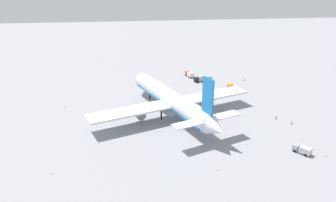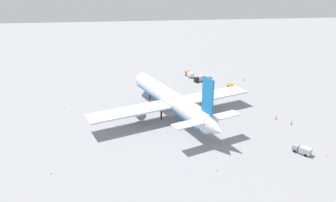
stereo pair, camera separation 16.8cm
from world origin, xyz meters
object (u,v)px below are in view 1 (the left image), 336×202
object	(u,v)px
airliner	(172,100)
ground_worker_1	(244,79)
traffic_cone_2	(65,107)
traffic_cone_1	(218,170)
traffic_cone_0	(51,174)
service_truck_1	(199,79)
service_truck_2	(190,74)
traffic_cone_3	(327,156)
service_van	(230,86)
ground_worker_2	(276,117)
ground_worker_0	(292,122)
service_truck_0	(302,149)
baggage_cart_0	(209,77)

from	to	relation	value
airliner	ground_worker_1	size ratio (longest dim) A/B	41.71
traffic_cone_2	traffic_cone_1	bearing A→B (deg)	-136.89
ground_worker_1	traffic_cone_0	xyz separation A→B (m)	(-77.52, 87.60, -0.56)
service_truck_1	ground_worker_1	world-z (taller)	service_truck_1
service_truck_2	traffic_cone_1	distance (m)	94.42
service_truck_2	traffic_cone_1	size ratio (longest dim) A/B	12.97
traffic_cone_1	traffic_cone_2	world-z (taller)	same
service_truck_1	service_truck_2	world-z (taller)	service_truck_1
traffic_cone_3	service_van	bearing A→B (deg)	7.13
service_truck_2	ground_worker_2	world-z (taller)	service_truck_2
service_truck_1	ground_worker_1	size ratio (longest dim) A/B	3.67
traffic_cone_1	ground_worker_1	bearing A→B (deg)	-25.46
service_van	ground_worker_0	bearing A→B (deg)	-168.41
service_van	service_truck_0	bearing A→B (deg)	-178.23
airliner	service_van	distance (m)	47.18
ground_worker_1	traffic_cone_2	size ratio (longest dim) A/B	3.01
ground_worker_1	traffic_cone_2	bearing A→B (deg)	105.85
airliner	ground_worker_2	size ratio (longest dim) A/B	39.74
service_truck_0	airliner	bearing A→B (deg)	46.13
airliner	traffic_cone_0	world-z (taller)	airliner
ground_worker_2	service_truck_1	bearing A→B (deg)	20.33
service_truck_2	traffic_cone_2	bearing A→B (deg)	120.56
ground_worker_2	traffic_cone_0	size ratio (longest dim) A/B	3.16
service_truck_2	traffic_cone_2	size ratio (longest dim) A/B	12.97
service_truck_2	airliner	bearing A→B (deg)	160.61
service_truck_2	ground_worker_1	distance (m)	30.67
service_van	ground_worker_0	world-z (taller)	service_van
service_truck_1	traffic_cone_3	xyz separation A→B (m)	(-81.60, -22.51, -1.41)
ground_worker_0	traffic_cone_2	size ratio (longest dim) A/B	3.13
service_van	ground_worker_2	bearing A→B (deg)	-172.10
ground_worker_0	ground_worker_1	world-z (taller)	ground_worker_0
ground_worker_0	service_truck_0	bearing A→B (deg)	160.42
ground_worker_1	traffic_cone_1	xyz separation A→B (m)	(-82.42, 39.24, -0.56)
ground_worker_0	traffic_cone_3	size ratio (longest dim) A/B	3.13
ground_worker_1	baggage_cart_0	bearing A→B (deg)	67.55
service_truck_0	traffic_cone_0	bearing A→B (deg)	90.78
service_truck_2	ground_worker_0	size ratio (longest dim) A/B	4.14
service_truck_1	baggage_cart_0	bearing A→B (deg)	-52.98
ground_worker_2	service_van	bearing A→B (deg)	7.90
service_truck_2	service_van	world-z (taller)	service_truck_2
baggage_cart_0	airliner	bearing A→B (deg)	148.93
ground_worker_1	traffic_cone_3	xyz separation A→B (m)	(-79.59, 2.53, -0.56)
service_van	traffic_cone_1	size ratio (longest dim) A/B	8.08
airliner	service_van	bearing A→B (deg)	-49.21
airliner	traffic_cone_0	bearing A→B (deg)	132.22
service_truck_2	ground_worker_1	xyz separation A→B (m)	(-11.37, -28.47, -0.76)
service_truck_1	traffic_cone_0	bearing A→B (deg)	141.81
service_van	traffic_cone_2	world-z (taller)	service_van
service_van	baggage_cart_0	size ratio (longest dim) A/B	1.32
traffic_cone_1	service_truck_0	bearing A→B (deg)	-78.77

